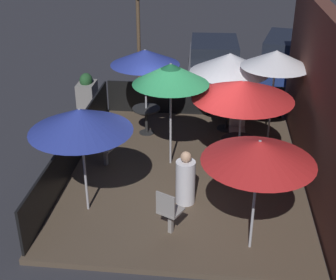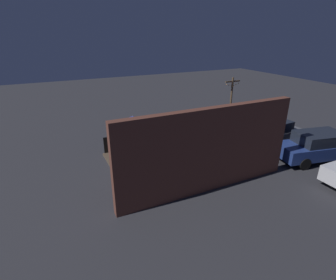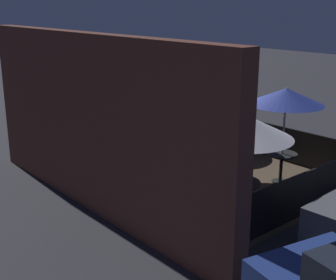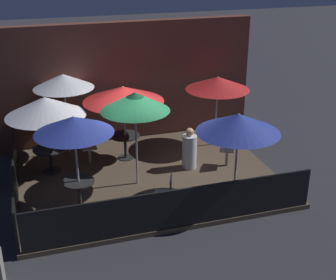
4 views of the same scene
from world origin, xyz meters
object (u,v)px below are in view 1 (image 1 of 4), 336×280
(dining_table_0, at_px, (227,110))
(patio_umbrella_0, at_px, (230,63))
(parked_car_0, at_px, (214,63))
(patio_umbrella_2, at_px, (145,57))
(planter_box, at_px, (87,91))
(patio_chair_2, at_px, (103,147))
(patio_umbrella_5, at_px, (259,151))
(patio_umbrella_4, at_px, (171,74))
(patio_umbrella_3, at_px, (80,120))
(patio_chair_0, at_px, (169,211))
(parked_car_1, at_px, (288,58))
(patron_0, at_px, (185,180))
(dining_table_2, at_px, (146,114))
(patio_chair_1, at_px, (237,128))
(light_post, at_px, (138,30))
(patio_umbrella_1, at_px, (243,90))
(dining_table_1, at_px, (239,146))
(patio_umbrella_6, at_px, (276,59))

(dining_table_0, bearing_deg, patio_umbrella_0, 165.96)
(parked_car_0, bearing_deg, patio_umbrella_2, -24.29)
(patio_umbrella_2, xyz_separation_m, planter_box, (-2.08, -2.22, -1.78))
(dining_table_0, relative_size, patio_chair_2, 1.00)
(patio_umbrella_2, xyz_separation_m, patio_umbrella_5, (4.53, 2.59, -0.16))
(patio_chair_2, bearing_deg, patio_umbrella_0, -29.22)
(patio_umbrella_4, bearing_deg, patio_umbrella_5, 31.05)
(patio_umbrella_3, relative_size, patio_chair_0, 2.33)
(parked_car_1, bearing_deg, patron_0, -7.66)
(patio_umbrella_0, xyz_separation_m, dining_table_2, (0.51, -2.16, -1.33))
(patio_umbrella_2, height_order, patio_chair_1, patio_umbrella_2)
(dining_table_2, bearing_deg, patio_chair_1, 77.85)
(patio_chair_1, relative_size, light_post, 0.24)
(patio_umbrella_4, bearing_deg, patio_umbrella_1, 88.61)
(patio_chair_0, bearing_deg, planter_box, 53.88)
(patio_chair_2, bearing_deg, patio_chair_0, -122.20)
(patio_chair_0, relative_size, patio_chair_2, 1.05)
(patio_umbrella_0, height_order, light_post, light_post)
(dining_table_1, relative_size, patio_chair_2, 0.94)
(patio_umbrella_6, relative_size, dining_table_2, 3.26)
(patio_umbrella_3, relative_size, patio_chair_1, 2.35)
(patio_umbrella_6, bearing_deg, patio_umbrella_1, -28.42)
(dining_table_0, relative_size, dining_table_1, 1.07)
(parked_car_0, bearing_deg, patio_umbrella_0, 4.45)
(patio_umbrella_2, xyz_separation_m, patio_umbrella_3, (3.69, -0.66, -0.13))
(patio_umbrella_5, relative_size, light_post, 0.55)
(patio_chair_2, xyz_separation_m, light_post, (-4.89, 0.06, 1.60))
(patio_umbrella_0, distance_m, dining_table_1, 2.53)
(patio_umbrella_6, xyz_separation_m, parked_car_1, (-5.20, 1.05, -1.50))
(patio_umbrella_5, height_order, patio_umbrella_6, patio_umbrella_6)
(patio_umbrella_2, relative_size, patio_umbrella_5, 1.07)
(patio_umbrella_3, height_order, light_post, light_post)
(dining_table_1, distance_m, parked_car_1, 7.00)
(patio_umbrella_4, xyz_separation_m, dining_table_2, (-1.59, -0.82, -1.68))
(patio_umbrella_4, height_order, light_post, light_post)
(patio_umbrella_0, distance_m, patio_chair_2, 4.02)
(patio_umbrella_0, relative_size, patio_umbrella_5, 0.99)
(light_post, bearing_deg, patio_umbrella_0, 48.87)
(dining_table_2, distance_m, parked_car_0, 4.59)
(light_post, bearing_deg, patio_chair_0, 13.50)
(patio_umbrella_3, xyz_separation_m, patio_umbrella_4, (-2.09, 1.48, 0.25))
(patio_chair_2, relative_size, patron_0, 0.77)
(light_post, distance_m, parked_car_0, 3.03)
(dining_table_0, relative_size, patio_chair_1, 0.96)
(patio_chair_0, xyz_separation_m, planter_box, (-6.40, -3.30, -0.18))
(patio_umbrella_0, bearing_deg, dining_table_1, 7.16)
(patio_umbrella_3, distance_m, parked_car_0, 8.39)
(dining_table_2, height_order, patron_0, patron_0)
(planter_box, distance_m, light_post, 2.50)
(dining_table_0, bearing_deg, patron_0, -12.99)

